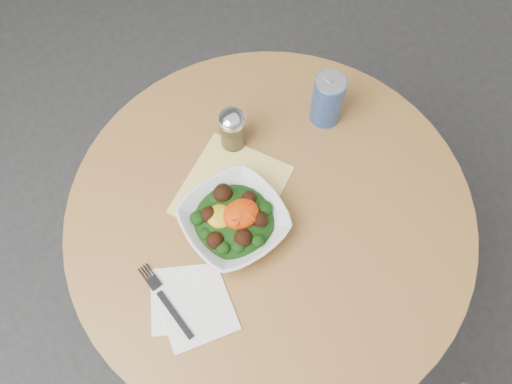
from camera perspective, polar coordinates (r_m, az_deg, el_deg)
ground at (r=1.96m, az=0.93°, el=-11.00°), size 6.00×6.00×0.00m
table at (r=1.43m, az=1.26°, el=-5.44°), size 0.90×0.90×0.75m
cloth_napkin at (r=1.27m, az=-2.46°, el=0.26°), size 0.30×0.30×0.00m
paper_napkins at (r=1.19m, az=-6.50°, el=-11.09°), size 0.19×0.21×0.00m
salad_bowl at (r=1.21m, az=-2.22°, el=-2.85°), size 0.23×0.23×0.08m
fork at (r=1.19m, az=-9.16°, el=-10.48°), size 0.04×0.19×0.00m
spice_shaker at (r=1.28m, az=-2.37°, el=6.29°), size 0.06×0.06×0.11m
beverage_can at (r=1.32m, az=7.18°, el=9.17°), size 0.07×0.07×0.14m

